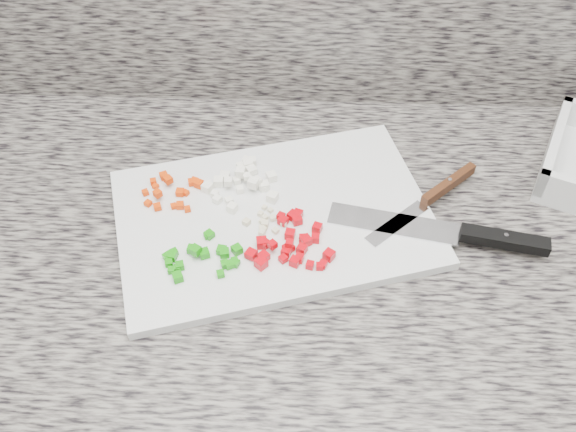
# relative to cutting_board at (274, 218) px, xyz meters

# --- Properties ---
(cabinet) EXTENTS (3.92, 0.62, 0.86)m
(cabinet) POSITION_rel_cutting_board_xyz_m (0.06, -0.02, -0.48)
(cabinet) COLOR beige
(cabinet) RESTS_ON ground
(countertop) EXTENTS (3.96, 0.64, 0.04)m
(countertop) POSITION_rel_cutting_board_xyz_m (0.06, -0.02, -0.03)
(countertop) COLOR slate
(countertop) RESTS_ON cabinet
(cutting_board) EXTENTS (0.49, 0.40, 0.01)m
(cutting_board) POSITION_rel_cutting_board_xyz_m (0.00, 0.00, 0.00)
(cutting_board) COLOR silver
(cutting_board) RESTS_ON countertop
(carrot_pile) EXTENTS (0.09, 0.08, 0.02)m
(carrot_pile) POSITION_rel_cutting_board_xyz_m (-0.14, 0.04, 0.01)
(carrot_pile) COLOR #DD3A04
(carrot_pile) RESTS_ON cutting_board
(onion_pile) EXTENTS (0.11, 0.11, 0.02)m
(onion_pile) POSITION_rel_cutting_board_xyz_m (-0.05, 0.06, 0.02)
(onion_pile) COLOR white
(onion_pile) RESTS_ON cutting_board
(green_pepper_pile) EXTENTS (0.10, 0.09, 0.02)m
(green_pepper_pile) POSITION_rel_cutting_board_xyz_m (-0.09, -0.08, 0.01)
(green_pepper_pile) COLOR #178A0C
(green_pepper_pile) RESTS_ON cutting_board
(red_pepper_pile) EXTENTS (0.12, 0.10, 0.02)m
(red_pepper_pile) POSITION_rel_cutting_board_xyz_m (0.02, -0.06, 0.01)
(red_pepper_pile) COLOR #C0020C
(red_pepper_pile) RESTS_ON cutting_board
(garlic_pile) EXTENTS (0.06, 0.06, 0.01)m
(garlic_pile) POSITION_rel_cutting_board_xyz_m (-0.01, -0.02, 0.01)
(garlic_pile) COLOR beige
(garlic_pile) RESTS_ON cutting_board
(chef_knife) EXTENTS (0.29, 0.09, 0.02)m
(chef_knife) POSITION_rel_cutting_board_xyz_m (0.26, -0.03, 0.01)
(chef_knife) COLOR silver
(chef_knife) RESTS_ON cutting_board
(paring_knife) EXTENTS (0.17, 0.16, 0.02)m
(paring_knife) POSITION_rel_cutting_board_xyz_m (0.23, 0.04, 0.01)
(paring_knife) COLOR silver
(paring_knife) RESTS_ON cutting_board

